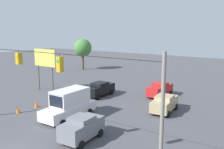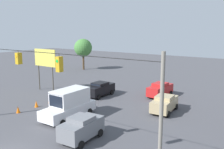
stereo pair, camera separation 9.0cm
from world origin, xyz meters
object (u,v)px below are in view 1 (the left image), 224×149
overhead_signal_span (21,85)px  sedan_black_withflow_far (100,89)px  sedan_tan_oncoming_far (164,103)px  traffic_cone_nearest (18,110)px  sedan_grey_crossing_near (82,128)px  traffic_cone_third (50,100)px  traffic_cone_second (36,104)px  tree_horizon_left (83,48)px  box_truck_white_withflow_mid (69,104)px  roadside_billboard (45,61)px  sedan_red_oncoming_deep (160,89)px

overhead_signal_span → sedan_black_withflow_far: bearing=-74.7°
sedan_tan_oncoming_far → traffic_cone_nearest: (13.01, 9.08, -0.58)m
sedan_grey_crossing_near → traffic_cone_third: bearing=-29.8°
sedan_tan_oncoming_far → traffic_cone_second: 14.59m
traffic_cone_nearest → overhead_signal_span: bearing=147.0°
sedan_grey_crossing_near → traffic_cone_third: 11.39m
sedan_tan_oncoming_far → traffic_cone_nearest: size_ratio=6.02×
traffic_cone_third → tree_horizon_left: (12.59, -21.40, 4.37)m
box_truck_white_withflow_mid → sedan_grey_crossing_near: bearing=143.3°
box_truck_white_withflow_mid → traffic_cone_second: 5.64m
traffic_cone_third → roadside_billboard: size_ratio=0.12×
box_truck_white_withflow_mid → sedan_black_withflow_far: bearing=-75.1°
sedan_tan_oncoming_far → box_truck_white_withflow_mid: bearing=43.2°
sedan_black_withflow_far → traffic_cone_nearest: size_ratio=6.12×
box_truck_white_withflow_mid → traffic_cone_nearest: bearing=20.6°
sedan_red_oncoming_deep → traffic_cone_nearest: bearing=54.9°
traffic_cone_second → sedan_tan_oncoming_far: bearing=-152.8°
roadside_billboard → tree_horizon_left: bearing=-66.4°
box_truck_white_withflow_mid → traffic_cone_second: size_ratio=8.28×
roadside_billboard → sedan_tan_oncoming_far: bearing=-177.5°
sedan_red_oncoming_deep → tree_horizon_left: bearing=-26.5°
traffic_cone_second → traffic_cone_third: same height
sedan_red_oncoming_deep → traffic_cone_third: size_ratio=6.17×
sedan_black_withflow_far → tree_horizon_left: size_ratio=0.68×
overhead_signal_span → tree_horizon_left: bearing=-56.9°
box_truck_white_withflow_mid → traffic_cone_third: bearing=-23.4°
sedan_black_withflow_far → overhead_signal_span: bearing=105.3°
sedan_grey_crossing_near → sedan_tan_oncoming_far: 10.73m
box_truck_white_withflow_mid → traffic_cone_third: size_ratio=8.28×
overhead_signal_span → traffic_cone_third: bearing=-51.6°
traffic_cone_third → sedan_red_oncoming_deep: bearing=-135.0°
sedan_red_oncoming_deep → sedan_tan_oncoming_far: sedan_red_oncoming_deep is taller
overhead_signal_span → sedan_tan_oncoming_far: (-5.48, -13.97, -4.06)m
overhead_signal_span → sedan_red_oncoming_deep: bearing=-97.9°
overhead_signal_span → roadside_billboard: (12.35, -13.21, -0.58)m
traffic_cone_nearest → traffic_cone_third: (-0.12, -4.44, 0.00)m
sedan_red_oncoming_deep → traffic_cone_third: sedan_red_oncoming_deep is taller
tree_horizon_left → box_truck_white_withflow_mid: bearing=127.2°
traffic_cone_nearest → roadside_billboard: bearing=-59.9°
sedan_black_withflow_far → sedan_red_oncoming_deep: size_ratio=0.99×
sedan_tan_oncoming_far → traffic_cone_third: bearing=19.8°
sedan_tan_oncoming_far → tree_horizon_left: 30.73m
roadside_billboard → tree_horizon_left: 19.12m
sedan_black_withflow_far → tree_horizon_left: (15.82, -15.44, 3.77)m
roadside_billboard → traffic_cone_nearest: bearing=120.1°
overhead_signal_span → traffic_cone_nearest: size_ratio=29.36×
sedan_grey_crossing_near → traffic_cone_third: (9.87, -5.65, -0.67)m
sedan_grey_crossing_near → sedan_red_oncoming_deep: sedan_grey_crossing_near is taller
sedan_black_withflow_far → sedan_grey_crossing_near: bearing=119.8°
sedan_grey_crossing_near → traffic_cone_second: (9.95, -3.64, -0.67)m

